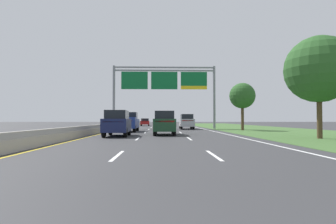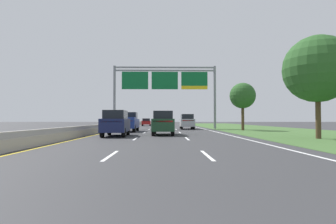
% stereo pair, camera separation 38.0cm
% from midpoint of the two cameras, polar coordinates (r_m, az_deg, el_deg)
% --- Properties ---
extents(ground_plane, '(220.00, 220.00, 0.00)m').
position_cam_midpoint_polar(ground_plane, '(34.96, -1.50, -3.82)').
color(ground_plane, '#333335').
extents(lane_striping, '(11.96, 106.00, 0.01)m').
position_cam_midpoint_polar(lane_striping, '(34.50, -1.50, -3.84)').
color(lane_striping, white).
rests_on(lane_striping, ground).
extents(grass_verge_right, '(14.00, 110.00, 0.02)m').
position_cam_midpoint_polar(grass_verge_right, '(37.64, 20.29, -3.55)').
color(grass_verge_right, '#3D602D').
rests_on(grass_verge_right, ground).
extents(median_barrier_concrete, '(0.60, 110.00, 0.85)m').
position_cam_midpoint_polar(median_barrier_concrete, '(35.57, -12.21, -3.18)').
color(median_barrier_concrete, '#A8A399').
rests_on(median_barrier_concrete, ground).
extents(overhead_sign_gantry, '(15.06, 0.42, 9.23)m').
position_cam_midpoint_polar(overhead_sign_gantry, '(39.78, -1.06, 5.96)').
color(overhead_sign_gantry, gray).
rests_on(overhead_sign_gantry, ground).
extents(pickup_truck_blue, '(2.02, 5.41, 2.20)m').
position_cam_midpoint_polar(pickup_truck_blue, '(30.97, -8.63, -2.11)').
color(pickup_truck_blue, navy).
rests_on(pickup_truck_blue, ground).
extents(car_red_left_lane_sedan, '(1.95, 4.45, 1.57)m').
position_cam_midpoint_polar(car_red_left_lane_sedan, '(57.86, -5.04, -2.11)').
color(car_red_left_lane_sedan, maroon).
rests_on(car_red_left_lane_sedan, ground).
extents(car_silver_right_lane_suv, '(1.95, 4.72, 2.11)m').
position_cam_midpoint_polar(car_silver_right_lane_suv, '(38.86, 3.64, -1.97)').
color(car_silver_right_lane_suv, '#B2B5BA').
rests_on(car_silver_right_lane_suv, ground).
extents(car_gold_centre_lane_sedan, '(1.93, 4.44, 1.57)m').
position_cam_midpoint_polar(car_gold_centre_lane_sedan, '(41.82, -1.72, -2.33)').
color(car_gold_centre_lane_sedan, '#A38438').
rests_on(car_gold_centre_lane_sedan, ground).
extents(car_darkgreen_centre_lane_suv, '(1.93, 4.71, 2.11)m').
position_cam_midpoint_polar(car_darkgreen_centre_lane_suv, '(24.21, -1.21, -2.23)').
color(car_darkgreen_centre_lane_suv, '#193D23').
rests_on(car_darkgreen_centre_lane_suv, ground).
extents(car_navy_left_lane_suv, '(2.02, 4.75, 2.11)m').
position_cam_midpoint_polar(car_navy_left_lane_suv, '(22.72, -11.07, -2.25)').
color(car_navy_left_lane_suv, '#161E47').
rests_on(car_navy_left_lane_suv, ground).
extents(roadside_tree_near, '(4.77, 4.77, 7.37)m').
position_cam_midpoint_polar(roadside_tree_near, '(22.35, 28.72, 7.87)').
color(roadside_tree_near, '#4C3823').
rests_on(roadside_tree_near, ground).
extents(roadside_tree_mid, '(3.22, 3.22, 5.97)m').
position_cam_midpoint_polar(roadside_tree_mid, '(35.36, 15.07, 3.28)').
color(roadside_tree_mid, '#4C3823').
rests_on(roadside_tree_mid, ground).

